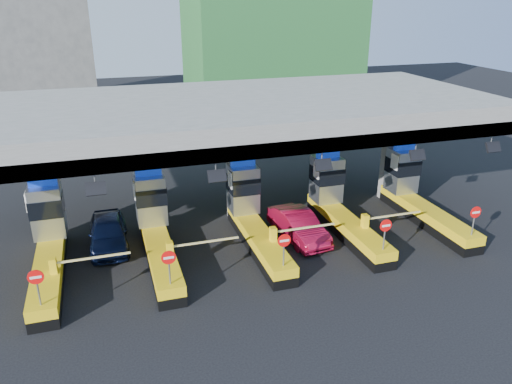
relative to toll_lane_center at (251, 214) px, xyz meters
name	(u,v)px	position (x,y,z in m)	size (l,w,h in m)	color
ground	(253,240)	(0.00, -0.28, -1.40)	(120.00, 120.00, 0.00)	black
toll_canopy	(237,115)	(0.00, 2.59, 4.74)	(28.00, 12.09, 7.00)	slate
toll_lane_far_left	(48,240)	(-10.00, 0.00, 0.00)	(4.43, 8.00, 4.16)	black
toll_lane_left	(155,227)	(-5.00, 0.00, 0.00)	(4.43, 8.00, 4.16)	black
toll_lane_center	(251,214)	(0.00, 0.00, 0.00)	(4.43, 8.00, 4.16)	black
toll_lane_right	(337,203)	(5.00, 0.00, 0.00)	(4.43, 8.00, 4.16)	black
toll_lane_far_right	(415,193)	(10.00, 0.00, 0.00)	(4.43, 8.00, 4.16)	black
bg_building_concrete	(19,28)	(-14.00, 35.72, 7.60)	(14.00, 10.00, 18.00)	#4C4C49
van	(108,232)	(-7.29, 1.30, -0.60)	(1.89, 4.70, 1.60)	black
red_car	(298,226)	(2.36, -0.82, -0.64)	(1.61, 4.62, 1.52)	maroon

